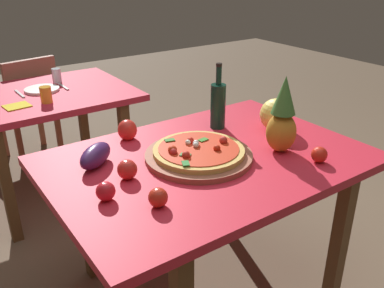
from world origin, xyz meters
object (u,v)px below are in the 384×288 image
(pineapple_left, at_px, (282,119))
(wine_bottle, at_px, (218,104))
(melon, at_px, (276,115))
(background_table, at_px, (45,108))
(dining_chair, at_px, (29,103))
(eggplant, at_px, (96,155))
(pizza, at_px, (198,150))
(drinking_glass_juice, at_px, (46,95))
(knife_utensil, at_px, (63,86))
(pizza_board, at_px, (199,156))
(napkin_folded, at_px, (17,106))
(tomato_at_corner, at_px, (127,170))
(bell_pepper, at_px, (127,130))
(dinner_plate, at_px, (42,89))
(tomato_by_bottle, at_px, (158,197))
(fork_utensil, at_px, (20,94))
(tomato_beside_pepper, at_px, (106,191))
(display_table, at_px, (208,173))
(tomato_near_board, at_px, (319,155))

(pineapple_left, bearing_deg, wine_bottle, 98.66)
(pineapple_left, distance_m, melon, 0.25)
(background_table, relative_size, wine_bottle, 3.28)
(dining_chair, bearing_deg, eggplant, 74.85)
(eggplant, bearing_deg, pizza, -26.68)
(pizza, xyz_separation_m, pineapple_left, (0.35, -0.14, 0.11))
(drinking_glass_juice, bearing_deg, knife_utensil, 53.93)
(pizza_board, xyz_separation_m, napkin_folded, (-0.47, 1.15, -0.01))
(wine_bottle, height_order, napkin_folded, wine_bottle)
(pineapple_left, distance_m, tomato_at_corner, 0.71)
(wine_bottle, relative_size, melon, 2.04)
(background_table, height_order, bell_pepper, bell_pepper)
(bell_pepper, xyz_separation_m, dinner_plate, (-0.10, 1.02, -0.04))
(wine_bottle, xyz_separation_m, pineapple_left, (0.06, -0.38, 0.03))
(background_table, relative_size, knife_utensil, 6.03)
(eggplant, distance_m, napkin_folded, 0.96)
(dining_chair, height_order, bell_pepper, dining_chair)
(bell_pepper, height_order, dinner_plate, bell_pepper)
(background_table, distance_m, dining_chair, 0.67)
(tomato_by_bottle, bearing_deg, dinner_plate, 87.19)
(pizza, height_order, napkin_folded, pizza)
(melon, bearing_deg, pizza_board, -175.30)
(pineapple_left, bearing_deg, melon, 49.45)
(pizza_board, distance_m, pizza, 0.03)
(fork_utensil, bearing_deg, wine_bottle, -61.00)
(dining_chair, distance_m, eggplant, 1.82)
(background_table, height_order, tomato_at_corner, tomato_at_corner)
(tomato_beside_pepper, xyz_separation_m, drinking_glass_juice, (0.16, 1.21, 0.01))
(drinking_glass_juice, xyz_separation_m, dinner_plate, (0.05, 0.26, -0.04))
(pizza_board, bearing_deg, melon, 4.70)
(tomato_beside_pepper, bearing_deg, melon, 7.12)
(display_table, relative_size, tomato_at_corner, 17.25)
(pizza_board, height_order, melon, melon)
(dinner_plate, bearing_deg, dining_chair, 85.96)
(pizza, relative_size, tomato_by_bottle, 5.64)
(eggplant, relative_size, napkin_folded, 1.43)
(pizza_board, height_order, knife_utensil, pizza_board)
(drinking_glass_juice, relative_size, dinner_plate, 0.44)
(tomato_by_bottle, xyz_separation_m, fork_utensil, (-0.06, 1.61, -0.03))
(tomato_near_board, bearing_deg, background_table, 111.92)
(napkin_folded, bearing_deg, melon, -48.74)
(bell_pepper, bearing_deg, fork_utensil, 103.36)
(dining_chair, bearing_deg, background_table, 75.83)
(wine_bottle, height_order, pineapple_left, pineapple_left)
(knife_utensil, bearing_deg, display_table, -84.41)
(dining_chair, distance_m, melon, 2.10)
(tomato_at_corner, bearing_deg, bell_pepper, 62.96)
(bell_pepper, bearing_deg, tomato_at_corner, -117.04)
(tomato_by_bottle, xyz_separation_m, tomato_at_corner, (0.00, 0.24, 0.00))
(background_table, distance_m, tomato_by_bottle, 1.56)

